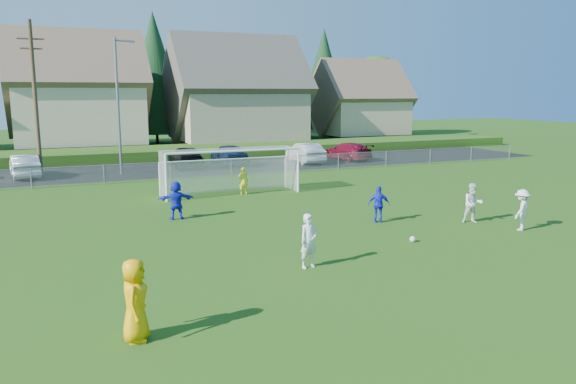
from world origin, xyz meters
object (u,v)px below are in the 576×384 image
at_px(player_blue_b, 176,200).
at_px(car_d, 186,157).
at_px(soccer_goal, 229,164).
at_px(car_f, 305,153).
at_px(player_white_b, 473,203).
at_px(player_blue_a, 379,204).
at_px(player_white_a, 309,241).
at_px(referee, 135,300).
at_px(car_b, 25,166).
at_px(soccer_ball, 413,239).
at_px(car_g, 348,151).
at_px(goalkeeper, 243,181).
at_px(car_e, 229,155).
at_px(player_white_c, 522,210).

xyz_separation_m(player_blue_b, car_d, (4.35, 16.64, -0.10)).
height_order(player_blue_b, soccer_goal, soccer_goal).
bearing_deg(car_f, player_white_b, 87.76).
distance_m(player_blue_a, car_d, 20.97).
relative_size(player_white_a, car_f, 0.37).
relative_size(referee, car_b, 0.41).
bearing_deg(car_b, player_blue_a, 119.39).
bearing_deg(referee, player_blue_b, 1.08).
distance_m(soccer_ball, player_blue_a, 3.35).
height_order(player_white_b, player_blue_a, player_white_b).
relative_size(player_white_a, player_white_b, 1.03).
xyz_separation_m(soccer_ball, car_f, (6.45, 23.09, 0.67)).
height_order(player_white_b, player_blue_b, player_blue_b).
distance_m(referee, player_white_a, 6.67).
height_order(car_b, car_g, car_b).
xyz_separation_m(car_d, car_g, (13.30, -0.46, -0.04)).
bearing_deg(goalkeeper, car_e, -89.89).
bearing_deg(player_blue_b, player_white_b, 160.39).
relative_size(car_d, car_e, 1.08).
xyz_separation_m(player_blue_b, car_b, (-6.40, 16.05, -0.10)).
xyz_separation_m(player_white_a, car_e, (5.31, 25.16, -0.05)).
xyz_separation_m(car_f, soccer_goal, (-9.61, -10.69, 0.84)).
bearing_deg(car_g, car_e, -8.82).
distance_m(player_white_b, soccer_goal, 13.09).
distance_m(player_white_a, car_b, 26.06).
relative_size(player_blue_a, car_b, 0.34).
height_order(player_white_c, car_g, player_white_c).
xyz_separation_m(referee, soccer_goal, (7.53, 16.88, 0.68)).
distance_m(player_white_a, car_f, 26.82).
relative_size(car_b, car_g, 0.93).
distance_m(player_blue_a, car_e, 20.70).
relative_size(car_e, soccer_goal, 0.65).
relative_size(car_g, soccer_goal, 0.66).
bearing_deg(player_white_a, player_white_b, 6.37).
xyz_separation_m(player_white_b, car_g, (6.28, 21.87, -0.14)).
xyz_separation_m(car_b, car_d, (10.76, 0.59, -0.00)).
xyz_separation_m(referee, player_white_b, (14.87, 6.06, -0.10)).
bearing_deg(car_b, soccer_goal, 127.92).
xyz_separation_m(player_white_c, car_f, (1.35, 23.29, -0.05)).
relative_size(goalkeeper, car_e, 0.31).
bearing_deg(car_d, player_white_c, 112.49).
xyz_separation_m(player_white_a, player_blue_a, (5.43, 4.46, -0.09)).
xyz_separation_m(car_g, soccer_goal, (-13.61, -11.06, 0.92)).
bearing_deg(goalkeeper, player_white_c, 136.41).
xyz_separation_m(referee, car_g, (21.14, 27.93, -0.24)).
bearing_deg(car_d, player_blue_b, 79.58).
relative_size(player_blue_a, car_f, 0.33).
relative_size(referee, car_f, 0.40).
bearing_deg(player_white_b, player_white_c, -36.80).
bearing_deg(player_blue_b, player_blue_a, 159.47).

